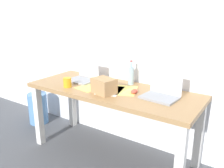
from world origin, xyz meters
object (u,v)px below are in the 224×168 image
object	(u,v)px
laptop_left	(84,77)
computer_mouse	(134,91)
coffee_mug	(67,82)
beer_bottle	(131,75)
water_cooler_jug	(38,108)
cardboard_box	(104,86)
laptop_right	(162,92)
desk	(112,99)

from	to	relation	value
laptop_left	computer_mouse	world-z (taller)	laptop_left
laptop_left	coffee_mug	world-z (taller)	laptop_left
beer_bottle	computer_mouse	bearing A→B (deg)	-53.84
laptop_left	water_cooler_jug	bearing A→B (deg)	-179.96
cardboard_box	coffee_mug	distance (m)	0.41
beer_bottle	water_cooler_jug	xyz separation A→B (m)	(-1.31, -0.16, -0.61)
laptop_left	coffee_mug	bearing A→B (deg)	-86.39
laptop_right	cardboard_box	distance (m)	0.52
desk	cardboard_box	world-z (taller)	cardboard_box
cardboard_box	computer_mouse	bearing A→B (deg)	34.88
coffee_mug	water_cooler_jug	bearing A→B (deg)	162.21
computer_mouse	water_cooler_jug	distance (m)	1.56
laptop_right	coffee_mug	size ratio (longest dim) A/B	3.37
cardboard_box	coffee_mug	size ratio (longest dim) A/B	2.18
laptop_right	water_cooler_jug	size ratio (longest dim) A/B	0.70
desk	beer_bottle	xyz separation A→B (m)	(0.08, 0.23, 0.20)
desk	cardboard_box	size ratio (longest dim) A/B	8.23
desk	coffee_mug	xyz separation A→B (m)	(-0.40, -0.19, 0.15)
beer_bottle	laptop_left	bearing A→B (deg)	-162.46
laptop_left	cardboard_box	world-z (taller)	laptop_left
beer_bottle	water_cooler_jug	world-z (taller)	beer_bottle
beer_bottle	computer_mouse	size ratio (longest dim) A/B	2.49
laptop_right	cardboard_box	bearing A→B (deg)	-158.49
cardboard_box	water_cooler_jug	size ratio (longest dim) A/B	0.45
laptop_left	laptop_right	xyz separation A→B (m)	(0.91, -0.03, 0.01)
desk	laptop_right	size ratio (longest dim) A/B	5.33
laptop_left	computer_mouse	xyz separation A→B (m)	(0.66, -0.06, -0.03)
beer_bottle	coffee_mug	size ratio (longest dim) A/B	2.62
laptop_right	beer_bottle	bearing A→B (deg)	155.49
laptop_left	water_cooler_jug	size ratio (longest dim) A/B	0.66
computer_mouse	cardboard_box	distance (m)	0.28
laptop_left	cardboard_box	distance (m)	0.48
coffee_mug	computer_mouse	bearing A→B (deg)	17.80
desk	water_cooler_jug	bearing A→B (deg)	176.62
laptop_right	cardboard_box	size ratio (longest dim) A/B	1.55
water_cooler_jug	desk	bearing A→B (deg)	-3.38
laptop_right	computer_mouse	world-z (taller)	laptop_right
beer_bottle	computer_mouse	distance (m)	0.28
beer_bottle	computer_mouse	xyz separation A→B (m)	(0.16, -0.22, -0.08)
laptop_left	laptop_right	distance (m)	0.91
water_cooler_jug	computer_mouse	bearing A→B (deg)	-2.38
beer_bottle	water_cooler_jug	distance (m)	1.45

